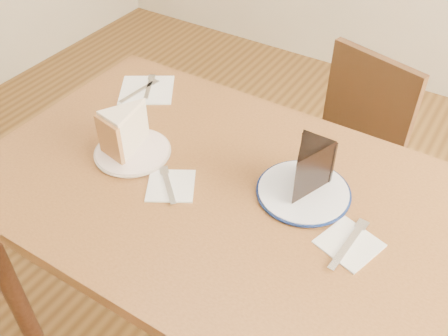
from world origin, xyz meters
TOP-DOWN VIEW (x-y plane):
  - table at (0.00, 0.00)m, footprint 1.20×0.80m
  - chair_far at (0.14, 0.61)m, footprint 0.50×0.50m
  - plate_cream at (-0.25, -0.02)m, footprint 0.20×0.20m
  - plate_navy at (0.21, 0.09)m, footprint 0.22×0.22m
  - carrot_cake at (-0.26, -0.00)m, footprint 0.11×0.14m
  - chocolate_cake at (0.21, 0.09)m, footprint 0.09×0.12m
  - napkin_cream at (-0.08, -0.07)m, footprint 0.16×0.16m
  - napkin_navy at (0.37, -0.01)m, footprint 0.15×0.15m
  - napkin_spare at (-0.41, 0.25)m, footprint 0.23×0.23m
  - fork_cream at (-0.09, -0.07)m, footprint 0.11×0.10m
  - knife_navy at (0.37, -0.01)m, footprint 0.03×0.17m
  - fork_spare at (-0.41, 0.26)m, footprint 0.08×0.13m
  - knife_spare at (-0.42, 0.22)m, footprint 0.03×0.16m

SIDE VIEW (x-z plane):
  - chair_far at x=0.14m, z-range 0.05..0.86m
  - table at x=0.00m, z-range 0.28..1.03m
  - napkin_cream at x=-0.08m, z-range 0.75..0.75m
  - napkin_navy at x=0.37m, z-range 0.75..0.75m
  - napkin_spare at x=-0.41m, z-range 0.75..0.75m
  - plate_cream at x=-0.25m, z-range 0.75..0.76m
  - plate_navy at x=0.21m, z-range 0.75..0.76m
  - fork_cream at x=-0.09m, z-range 0.75..0.76m
  - knife_navy at x=0.37m, z-range 0.75..0.76m
  - fork_spare at x=-0.41m, z-range 0.75..0.76m
  - knife_spare at x=-0.42m, z-range 0.75..0.76m
  - carrot_cake at x=-0.26m, z-range 0.76..0.87m
  - chocolate_cake at x=0.21m, z-range 0.76..0.88m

